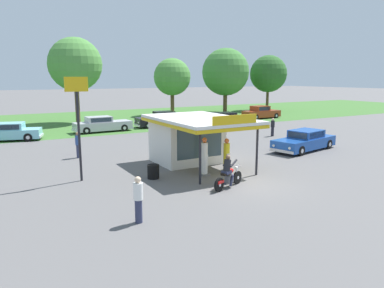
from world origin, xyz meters
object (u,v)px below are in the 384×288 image
(featured_classic_sedan, at_px, (304,141))
(parked_car_back_row_far_right, at_px, (161,120))
(parked_car_back_row_centre_right, at_px, (224,120))
(bystander_chatting_near_pumps, at_px, (78,144))
(bystander_leaning_by_kiosk, at_px, (138,198))
(parked_car_back_row_right, at_px, (102,125))
(parked_car_back_row_centre_left, at_px, (261,113))
(gas_pump_nearside, at_px, (204,158))
(roadside_pole_sign, at_px, (78,111))
(motorcycle_with_rider, at_px, (228,174))
(parked_car_back_row_centre, at_px, (7,132))
(bystander_strolling_foreground, at_px, (273,127))
(spare_tire_stack, at_px, (153,172))
(gas_pump_offside, at_px, (227,157))

(featured_classic_sedan, xyz_separation_m, parked_car_back_row_far_right, (-3.56, 16.27, 0.05))
(parked_car_back_row_centre_right, height_order, bystander_chatting_near_pumps, bystander_chatting_near_pumps)
(parked_car_back_row_centre_right, distance_m, bystander_leaning_by_kiosk, 25.73)
(parked_car_back_row_right, relative_size, parked_car_back_row_centre_left, 1.07)
(gas_pump_nearside, bearing_deg, roadside_pole_sign, 159.67)
(gas_pump_nearside, xyz_separation_m, motorcycle_with_rider, (-0.19, -2.42, -0.27))
(parked_car_back_row_centre, height_order, bystander_strolling_foreground, bystander_strolling_foreground)
(gas_pump_nearside, relative_size, spare_tire_stack, 2.80)
(featured_classic_sedan, bearing_deg, roadside_pole_sign, -179.83)
(featured_classic_sedan, height_order, bystander_leaning_by_kiosk, bystander_leaning_by_kiosk)
(bystander_strolling_foreground, bearing_deg, roadside_pole_sign, -161.75)
(motorcycle_with_rider, height_order, bystander_chatting_near_pumps, bystander_chatting_near_pumps)
(gas_pump_nearside, distance_m, featured_classic_sedan, 9.89)
(parked_car_back_row_centre, xyz_separation_m, bystander_strolling_foreground, (20.34, -8.98, 0.16))
(spare_tire_stack, bearing_deg, parked_car_back_row_centre_right, 45.12)
(bystander_strolling_foreground, bearing_deg, parked_car_back_row_right, 140.94)
(parked_car_back_row_centre_right, distance_m, parked_car_back_row_far_right, 6.56)
(featured_classic_sedan, xyz_separation_m, roadside_pole_sign, (-15.49, -0.05, 2.80))
(featured_classic_sedan, xyz_separation_m, parked_car_back_row_right, (-9.96, 15.74, 0.02))
(parked_car_back_row_far_right, distance_m, parked_car_back_row_centre_left, 14.14)
(parked_car_back_row_centre, bearing_deg, bystander_chatting_near_pumps, -68.96)
(featured_classic_sedan, distance_m, parked_car_back_row_centre_right, 13.04)
(gas_pump_offside, bearing_deg, bystander_leaning_by_kiosk, -147.86)
(motorcycle_with_rider, distance_m, bystander_leaning_by_kiosk, 5.43)
(gas_pump_nearside, xyz_separation_m, bystander_chatting_near_pumps, (-4.80, 7.58, -0.05))
(gas_pump_nearside, height_order, bystander_chatting_near_pumps, gas_pump_nearside)
(parked_car_back_row_right, height_order, roadside_pole_sign, roadside_pole_sign)
(motorcycle_with_rider, bearing_deg, parked_car_back_row_centre_left, 46.85)
(parked_car_back_row_centre_right, bearing_deg, motorcycle_with_rider, -124.18)
(parked_car_back_row_centre_right, distance_m, roadside_pole_sign, 21.97)
(featured_classic_sedan, distance_m, bystander_chatting_near_pumps, 15.40)
(roadside_pole_sign, bearing_deg, gas_pump_offside, -16.64)
(gas_pump_nearside, relative_size, parked_car_back_row_right, 0.36)
(gas_pump_offside, bearing_deg, parked_car_back_row_centre, 120.03)
(parked_car_back_row_centre_right, bearing_deg, parked_car_back_row_centre_left, 26.48)
(parked_car_back_row_far_right, bearing_deg, parked_car_back_row_centre_left, 3.38)
(bystander_strolling_foreground, relative_size, roadside_pole_sign, 0.31)
(parked_car_back_row_right, relative_size, roadside_pole_sign, 1.09)
(bystander_chatting_near_pumps, bearing_deg, parked_car_back_row_centre, 111.04)
(gas_pump_offside, distance_m, bystander_strolling_foreground, 13.22)
(roadside_pole_sign, height_order, spare_tire_stack, roadside_pole_sign)
(parked_car_back_row_right, relative_size, bystander_strolling_foreground, 3.52)
(bystander_strolling_foreground, relative_size, spare_tire_stack, 2.19)
(gas_pump_nearside, relative_size, bystander_strolling_foreground, 1.28)
(gas_pump_offside, relative_size, parked_car_back_row_centre, 0.32)
(motorcycle_with_rider, distance_m, parked_car_back_row_far_right, 21.82)
(motorcycle_with_rider, height_order, spare_tire_stack, motorcycle_with_rider)
(bystander_chatting_near_pumps, bearing_deg, parked_car_back_row_centre_right, 24.49)
(gas_pump_offside, height_order, featured_classic_sedan, gas_pump_offside)
(gas_pump_nearside, relative_size, featured_classic_sedan, 0.35)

